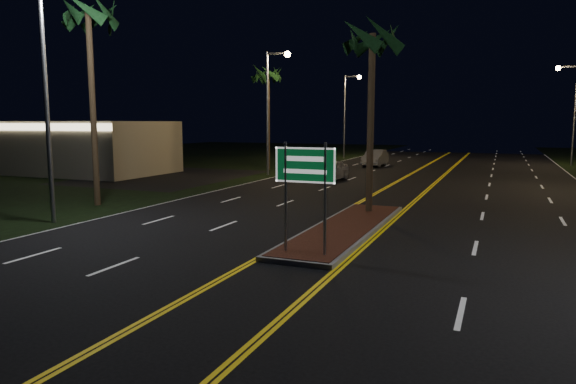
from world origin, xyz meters
The scene contains 14 objects.
ground centered at (0.00, 0.00, 0.00)m, with size 120.00×120.00×0.00m, color black.
grass_left centered at (-30.00, 25.00, 0.00)m, with size 40.00×110.00×0.01m, color black.
median_island centered at (0.00, 7.00, 0.08)m, with size 2.25×10.25×0.17m.
highway_sign centered at (0.00, 2.80, 2.40)m, with size 1.80×0.08×3.20m.
commercial_building centered at (-26.00, 19.99, 2.00)m, with size 15.00×8.12×4.00m.
streetlight_left_near centered at (-10.61, 4.00, 5.66)m, with size 1.91×0.44×9.00m.
streetlight_left_mid centered at (-10.61, 24.00, 5.66)m, with size 1.91×0.44×9.00m.
streetlight_left_far centered at (-10.61, 44.00, 5.66)m, with size 1.91×0.44×9.00m.
streetlight_right_far centered at (10.61, 42.00, 5.66)m, with size 1.91×0.44×9.00m.
palm_median centered at (0.00, 10.50, 7.28)m, with size 2.40×2.40×8.30m.
palm_left_near centered at (-12.50, 8.00, 8.68)m, with size 2.40×2.40×9.80m.
palm_left_far centered at (-12.80, 28.00, 7.75)m, with size 2.40×2.40×8.80m.
car_near centered at (-5.59, 22.32, 0.82)m, with size 2.11×4.93×1.64m, color silver.
car_far centered at (-5.45, 35.14, 0.85)m, with size 2.20×5.13×1.71m, color #A0A3A9.
Camera 1 is at (5.11, -10.72, 3.89)m, focal length 32.00 mm.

